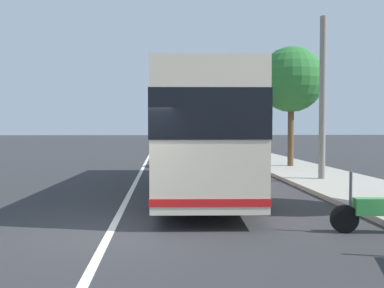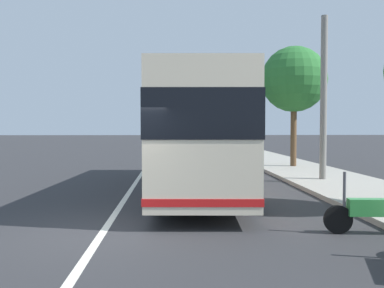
{
  "view_description": "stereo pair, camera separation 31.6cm",
  "coord_description": "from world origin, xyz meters",
  "px_view_note": "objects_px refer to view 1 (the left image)",
  "views": [
    {
      "loc": [
        -8.49,
        -1.08,
        2.1
      ],
      "look_at": [
        7.03,
        -2.13,
        1.49
      ],
      "focal_mm": 39.32,
      "sensor_mm": 36.0,
      "label": 1
    },
    {
      "loc": [
        -8.51,
        -1.39,
        2.1
      ],
      "look_at": [
        7.03,
        -2.13,
        1.49
      ],
      "focal_mm": 39.32,
      "sensor_mm": 36.0,
      "label": 2
    }
  ],
  "objects_px": {
    "coach_bus": "(200,131)",
    "utility_pole": "(323,100)",
    "car_behind_bus": "(179,138)",
    "roadside_tree_far_block": "(238,105)",
    "car_far_distant": "(184,145)",
    "car_oncoming": "(173,141)",
    "car_ahead_same_lane": "(172,138)",
    "roadside_tree_mid_block": "(291,80)",
    "motorcycle_far_end": "(383,211)"
  },
  "relations": [
    {
      "from": "car_ahead_same_lane",
      "to": "utility_pole",
      "type": "relative_size",
      "value": 0.69
    },
    {
      "from": "car_behind_bus",
      "to": "roadside_tree_mid_block",
      "type": "height_order",
      "value": "roadside_tree_mid_block"
    },
    {
      "from": "coach_bus",
      "to": "car_oncoming",
      "type": "relative_size",
      "value": 2.61
    },
    {
      "from": "roadside_tree_far_block",
      "to": "utility_pole",
      "type": "xyz_separation_m",
      "value": [
        -16.39,
        -0.34,
        -0.7
      ]
    },
    {
      "from": "coach_bus",
      "to": "utility_pole",
      "type": "height_order",
      "value": "utility_pole"
    },
    {
      "from": "coach_bus",
      "to": "motorcycle_far_end",
      "type": "xyz_separation_m",
      "value": [
        -6.06,
        -3.12,
        -1.54
      ]
    },
    {
      "from": "car_far_distant",
      "to": "car_oncoming",
      "type": "relative_size",
      "value": 0.9
    },
    {
      "from": "roadside_tree_mid_block",
      "to": "roadside_tree_far_block",
      "type": "height_order",
      "value": "roadside_tree_mid_block"
    },
    {
      "from": "coach_bus",
      "to": "roadside_tree_far_block",
      "type": "distance_m",
      "value": 18.71
    },
    {
      "from": "car_far_distant",
      "to": "utility_pole",
      "type": "xyz_separation_m",
      "value": [
        -19.29,
        -4.35,
        2.48
      ]
    },
    {
      "from": "roadside_tree_far_block",
      "to": "car_ahead_same_lane",
      "type": "bearing_deg",
      "value": 9.34
    },
    {
      "from": "car_behind_bus",
      "to": "car_ahead_same_lane",
      "type": "height_order",
      "value": "car_behind_bus"
    },
    {
      "from": "car_behind_bus",
      "to": "utility_pole",
      "type": "height_order",
      "value": "utility_pole"
    },
    {
      "from": "car_ahead_same_lane",
      "to": "roadside_tree_mid_block",
      "type": "bearing_deg",
      "value": -167.57
    },
    {
      "from": "motorcycle_far_end",
      "to": "car_oncoming",
      "type": "height_order",
      "value": "car_oncoming"
    },
    {
      "from": "roadside_tree_mid_block",
      "to": "motorcycle_far_end",
      "type": "bearing_deg",
      "value": 170.65
    },
    {
      "from": "car_ahead_same_lane",
      "to": "car_oncoming",
      "type": "height_order",
      "value": "car_oncoming"
    },
    {
      "from": "car_oncoming",
      "to": "roadside_tree_mid_block",
      "type": "height_order",
      "value": "roadside_tree_mid_block"
    },
    {
      "from": "motorcycle_far_end",
      "to": "roadside_tree_far_block",
      "type": "distance_m",
      "value": 24.4
    },
    {
      "from": "car_behind_bus",
      "to": "car_ahead_same_lane",
      "type": "bearing_deg",
      "value": 8.29
    },
    {
      "from": "coach_bus",
      "to": "utility_pole",
      "type": "bearing_deg",
      "value": -67.99
    },
    {
      "from": "roadside_tree_far_block",
      "to": "utility_pole",
      "type": "bearing_deg",
      "value": -178.81
    },
    {
      "from": "car_oncoming",
      "to": "utility_pole",
      "type": "xyz_separation_m",
      "value": [
        -26.96,
        -5.07,
        2.45
      ]
    },
    {
      "from": "roadside_tree_mid_block",
      "to": "car_behind_bus",
      "type": "bearing_deg",
      "value": 7.54
    },
    {
      "from": "motorcycle_far_end",
      "to": "roadside_tree_mid_block",
      "type": "height_order",
      "value": "roadside_tree_mid_block"
    },
    {
      "from": "car_behind_bus",
      "to": "car_ahead_same_lane",
      "type": "xyz_separation_m",
      "value": [
        4.71,
        0.84,
        -0.05
      ]
    },
    {
      "from": "roadside_tree_far_block",
      "to": "car_behind_bus",
      "type": "bearing_deg",
      "value": 9.18
    },
    {
      "from": "car_ahead_same_lane",
      "to": "roadside_tree_far_block",
      "type": "relative_size",
      "value": 0.84
    },
    {
      "from": "roadside_tree_far_block",
      "to": "roadside_tree_mid_block",
      "type": "bearing_deg",
      "value": -175.92
    },
    {
      "from": "motorcycle_far_end",
      "to": "car_oncoming",
      "type": "bearing_deg",
      "value": -79.34
    },
    {
      "from": "coach_bus",
      "to": "roadside_tree_mid_block",
      "type": "bearing_deg",
      "value": -33.75
    },
    {
      "from": "car_far_distant",
      "to": "utility_pole",
      "type": "relative_size",
      "value": 0.64
    },
    {
      "from": "car_oncoming",
      "to": "roadside_tree_mid_block",
      "type": "relative_size",
      "value": 0.72
    },
    {
      "from": "car_behind_bus",
      "to": "roadside_tree_mid_block",
      "type": "distance_m",
      "value": 34.31
    },
    {
      "from": "car_oncoming",
      "to": "roadside_tree_far_block",
      "type": "bearing_deg",
      "value": -159.21
    },
    {
      "from": "coach_bus",
      "to": "roadside_tree_mid_block",
      "type": "distance_m",
      "value": 9.2
    },
    {
      "from": "car_far_distant",
      "to": "roadside_tree_far_block",
      "type": "height_order",
      "value": "roadside_tree_far_block"
    },
    {
      "from": "coach_bus",
      "to": "car_oncoming",
      "type": "distance_m",
      "value": 28.66
    },
    {
      "from": "coach_bus",
      "to": "roadside_tree_mid_block",
      "type": "height_order",
      "value": "roadside_tree_mid_block"
    },
    {
      "from": "motorcycle_far_end",
      "to": "utility_pole",
      "type": "height_order",
      "value": "utility_pole"
    },
    {
      "from": "roadside_tree_mid_block",
      "to": "roadside_tree_far_block",
      "type": "bearing_deg",
      "value": 4.08
    },
    {
      "from": "car_behind_bus",
      "to": "roadside_tree_far_block",
      "type": "bearing_deg",
      "value": -172.61
    },
    {
      "from": "car_ahead_same_lane",
      "to": "roadside_tree_mid_block",
      "type": "distance_m",
      "value": 39.07
    },
    {
      "from": "roadside_tree_far_block",
      "to": "car_far_distant",
      "type": "bearing_deg",
      "value": 54.13
    },
    {
      "from": "coach_bus",
      "to": "car_behind_bus",
      "type": "height_order",
      "value": "coach_bus"
    },
    {
      "from": "motorcycle_far_end",
      "to": "roadside_tree_far_block",
      "type": "bearing_deg",
      "value": -88.12
    },
    {
      "from": "coach_bus",
      "to": "car_ahead_same_lane",
      "type": "distance_m",
      "value": 45.62
    },
    {
      "from": "car_behind_bus",
      "to": "car_oncoming",
      "type": "xyz_separation_m",
      "value": [
        -12.27,
        1.03,
        -0.01
      ]
    },
    {
      "from": "car_behind_bus",
      "to": "roadside_tree_far_block",
      "type": "distance_m",
      "value": 23.34
    },
    {
      "from": "car_far_distant",
      "to": "roadside_tree_far_block",
      "type": "bearing_deg",
      "value": -123.19
    }
  ]
}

